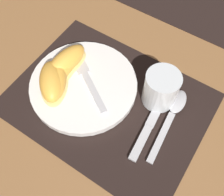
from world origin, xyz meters
The scene contains 11 objects.
ground_plane centered at (0.00, 0.00, 0.00)m, with size 3.00×3.00×0.00m, color olive.
placemat centered at (0.00, 0.00, 0.00)m, with size 0.42×0.32×0.00m.
plate centered at (-0.07, 0.00, 0.01)m, with size 0.24×0.24×0.02m.
juice_glass centered at (0.09, 0.07, 0.04)m, with size 0.07×0.07×0.08m.
knife centered at (0.10, 0.01, 0.01)m, with size 0.04×0.20×0.01m.
spoon centered at (0.13, 0.05, 0.01)m, with size 0.04×0.18×0.01m.
fork centered at (-0.07, 0.02, 0.02)m, with size 0.16×0.11×0.00m.
citrus_wedge_0 centered at (-0.12, 0.02, 0.04)m, with size 0.06×0.12×0.05m.
citrus_wedge_1 centered at (-0.12, 0.00, 0.04)m, with size 0.06×0.13×0.04m.
citrus_wedge_2 centered at (-0.11, -0.03, 0.04)m, with size 0.10×0.12×0.04m.
citrus_wedge_3 centered at (-0.11, -0.04, 0.04)m, with size 0.11×0.12×0.05m.
Camera 1 is at (0.16, -0.23, 0.51)m, focal length 42.00 mm.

